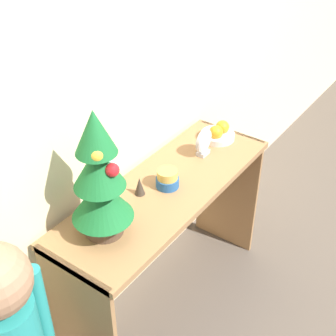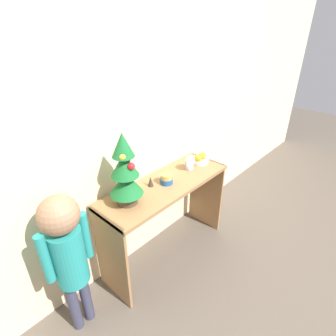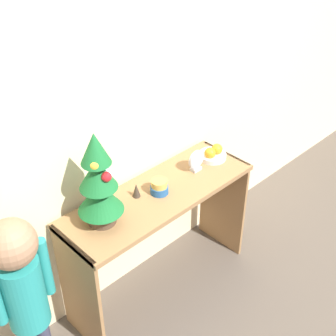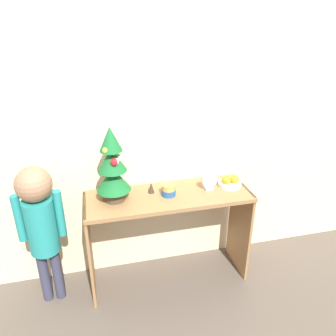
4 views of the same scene
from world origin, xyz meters
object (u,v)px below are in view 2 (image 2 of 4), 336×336
mini_tree (125,172)px  child_figure (67,249)px  desk_clock (190,163)px  figurine (151,181)px  fruit_bowl (200,159)px  singing_bowl (167,179)px

mini_tree → child_figure: mini_tree is taller
mini_tree → desk_clock: 0.72m
mini_tree → figurine: bearing=7.9°
fruit_bowl → desk_clock: (-0.17, -0.02, 0.04)m
desk_clock → figurine: size_ratio=1.63×
mini_tree → desk_clock: (0.69, -0.02, -0.19)m
fruit_bowl → desk_clock: size_ratio=1.28×
singing_bowl → desk_clock: (0.31, 0.01, 0.03)m
singing_bowl → child_figure: (-0.89, -0.01, -0.09)m
mini_tree → child_figure: bearing=-175.9°
desk_clock → figurine: (-0.42, 0.06, -0.03)m
mini_tree → figurine: mini_tree is taller
fruit_bowl → mini_tree: bearing=179.8°
singing_bowl → fruit_bowl: bearing=3.0°
mini_tree → singing_bowl: 0.44m
fruit_bowl → figurine: (-0.60, 0.04, 0.01)m
singing_bowl → child_figure: child_figure is taller
child_figure → figurine: bearing=5.4°
figurine → child_figure: (-0.77, -0.07, -0.09)m
fruit_bowl → child_figure: 1.37m
fruit_bowl → singing_bowl: 0.48m
singing_bowl → figurine: same height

